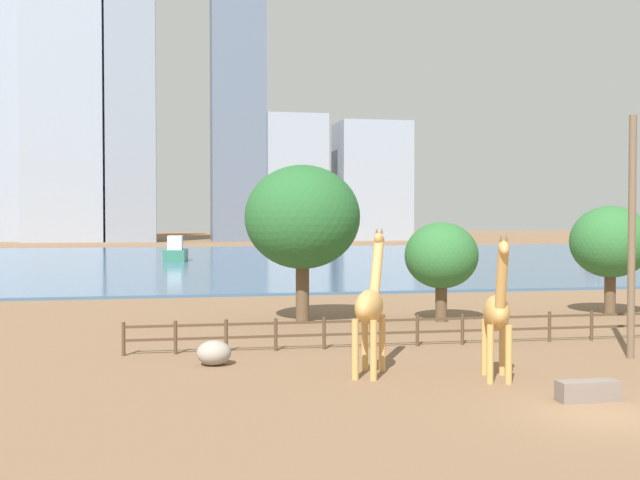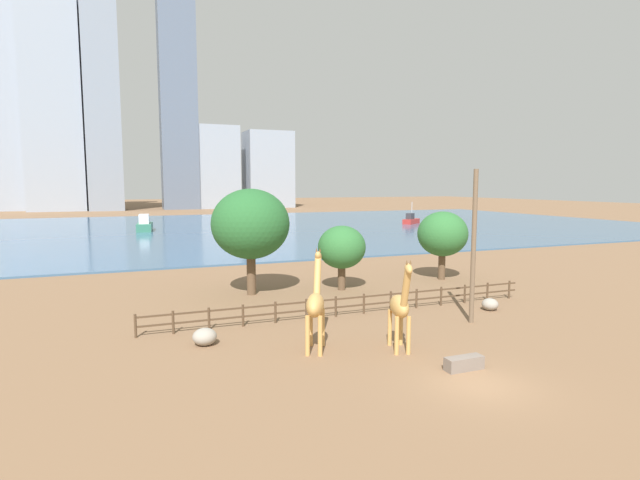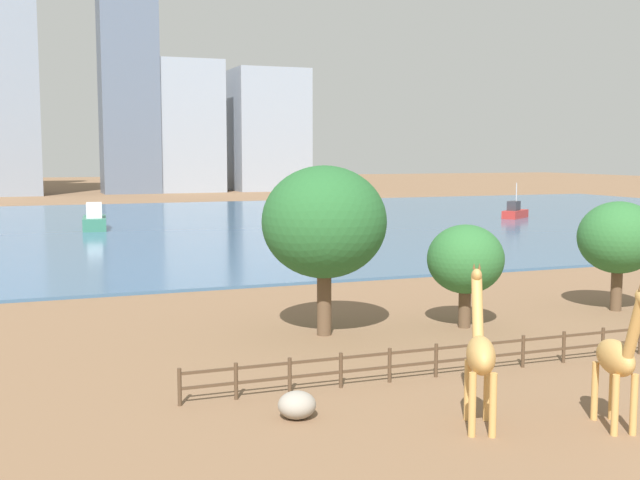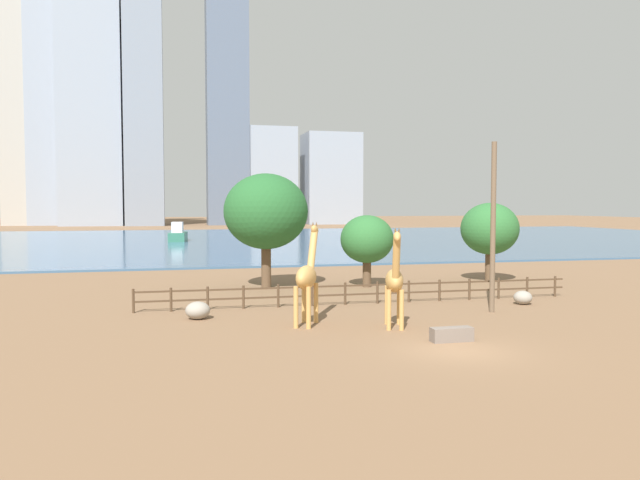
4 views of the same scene
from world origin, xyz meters
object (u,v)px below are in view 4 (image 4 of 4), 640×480
Objects in this scene: boulder_by_pole at (198,310)px; feeding_trough at (452,334)px; boat_ferry at (178,235)px; giraffe_tall at (307,277)px; utility_pole at (493,227)px; giraffe_companion at (395,281)px; tree_center_broad at (367,240)px; tree_right_tall at (266,212)px; boat_sailboat at (494,234)px; tree_left_large at (490,229)px; boulder_near_fence at (523,298)px.

boulder_by_pole reaches higher than feeding_trough.
boulder_by_pole is at bearing -174.15° from boat_ferry.
utility_pole reaches higher than giraffe_tall.
boat_ferry is (-9.14, 70.84, -1.03)m from giraffe_companion.
giraffe_tall is 0.98× the size of tree_center_broad.
feeding_trough is 0.26× the size of boat_ferry.
boat_sailboat is (46.45, 52.28, -4.35)m from tree_right_tall.
giraffe_companion is 16.01m from tree_right_tall.
utility_pole is 1.54× the size of tree_left_large.
boulder_near_fence is 11.87m from tree_center_broad.
tree_center_broad is at bearing 124.22° from boulder_near_fence.
utility_pole is at bearing 49.45° from feeding_trough.
boat_sailboat is at bearing 62.28° from boulder_near_fence.
giraffe_companion is at bearing -131.07° from tree_left_large.
giraffe_companion is 3.85× the size of boulder_by_pole.
utility_pole reaches higher than boat_ferry.
tree_left_large reaches higher than boat_ferry.
giraffe_companion is 0.69× the size of boat_ferry.
tree_left_large is at bearing 71.49° from boulder_near_fence.
giraffe_tall is 80.59m from boat_sailboat.
giraffe_companion reaches higher than feeding_trough.
boat_ferry is at bearing 102.36° from tree_center_broad.
giraffe_tall is 4.20m from giraffe_companion.
boat_sailboat reaches higher than boulder_near_fence.
boat_sailboat is at bearing 59.75° from feeding_trough.
tree_center_broad is at bearing -176.49° from giraffe_companion.
boat_sailboat is at bearing -88.00° from boat_ferry.
tree_right_tall is (-10.42, 12.39, 0.73)m from utility_pole.
feeding_trough is (10.26, -7.76, -0.15)m from boulder_by_pole.
giraffe_companion is at bearing -153.59° from boulder_near_fence.
boulder_near_fence is (9.70, 4.82, -1.84)m from giraffe_companion.
boat_sailboat is (51.57, 63.09, 0.51)m from boulder_by_pole.
tree_center_broad is (1.89, 17.64, 3.05)m from feeding_trough.
boulder_by_pole is 0.24× the size of boat_sailboat.
giraffe_tall is 3.98× the size of boulder_by_pole.
boat_sailboat is at bearing 60.88° from utility_pole.
giraffe_companion reaches higher than boat_ferry.
tree_center_broad is 7.35m from tree_right_tall.
boat_sailboat is (41.31, 70.85, 0.65)m from feeding_trough.
tree_right_tall reaches higher than feeding_trough.
tree_center_broad is at bearing 39.15° from boulder_by_pole.
boat_sailboat is (29.53, 52.46, -3.01)m from tree_left_large.
giraffe_companion is at bearing -102.73° from tree_center_broad.
tree_center_broad is 0.99× the size of boat_sailboat.
boulder_near_fence is 0.18× the size of tree_left_large.
giraffe_tall is 0.83× the size of tree_left_large.
boat_ferry is (-5.32, 69.12, -1.13)m from giraffe_tall.
boulder_near_fence is (13.53, 3.10, -1.94)m from giraffe_tall.
boulder_by_pole is at bearing -140.85° from tree_center_broad.
tree_left_large is at bearing -152.57° from boat_ferry.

